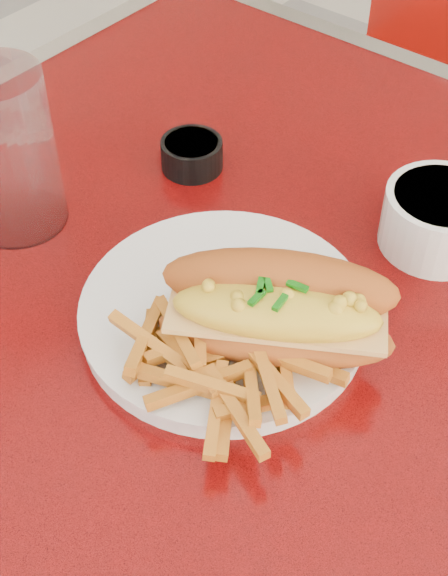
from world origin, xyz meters
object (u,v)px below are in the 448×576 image
Objects in this scene: sauce_cup_left at (192,153)px; dinner_plate at (224,313)px; diner_table at (393,454)px; water_tumbler at (6,152)px; fork at (302,302)px; gravy_ramekin at (439,218)px; mac_hoagie at (277,309)px.

dinner_plate is at bearing -42.45° from sauce_cup_left.
diner_table is 7.79× the size of water_tumbler.
sauce_cup_left is (-0.31, 0.07, 0.18)m from diner_table.
dinner_plate is 0.07m from fork.
gravy_ramekin is 1.58× the size of sauce_cup_left.
diner_table is 16.80× the size of sauce_cup_left.
gravy_ramekin reaches higher than fork.
water_tumbler reaches higher than dinner_plate.
gravy_ramekin is 0.73× the size of water_tumbler.
dinner_plate is at bearing -114.49° from gravy_ramekin.
water_tumbler reaches higher than sauce_cup_left.
sauce_cup_left is (-0.16, 0.15, 0.01)m from dinner_plate.
sauce_cup_left is (-0.22, 0.15, -0.03)m from mac_hoagie.
water_tumbler is at bearing -146.21° from gravy_ramekin.
mac_hoagie is 0.21m from gravy_ramekin.
water_tumbler is (-0.08, -0.17, 0.06)m from sauce_cup_left.
gravy_ramekin reaches higher than sauce_cup_left.
sauce_cup_left reaches higher than diner_table.
sauce_cup_left is at bearing 65.46° from water_tumbler.
mac_hoagie is 1.32× the size of water_tumbler.
mac_hoagie is at bearing 172.92° from fork.
water_tumbler is at bearing -175.33° from dinner_plate.
water_tumbler reaches higher than gravy_ramekin.
diner_table is at bearing -86.38° from fork.
mac_hoagie reaches higher than fork.
sauce_cup_left reaches higher than fork.
diner_table is at bearing -12.35° from sauce_cup_left.
sauce_cup_left is at bearing 167.65° from diner_table.
mac_hoagie is 2.84× the size of sauce_cup_left.
diner_table is at bearing -64.98° from gravy_ramekin.
mac_hoagie is 0.26m from sauce_cup_left.
water_tumbler is (-0.28, -0.06, 0.06)m from fork.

